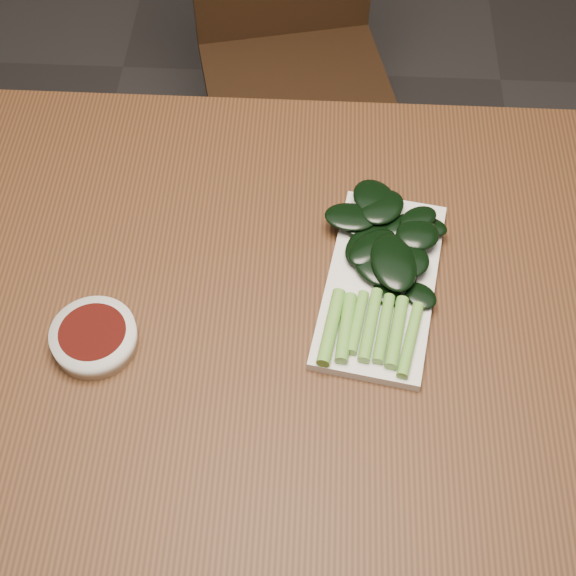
% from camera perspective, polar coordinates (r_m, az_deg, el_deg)
% --- Properties ---
extents(ground, '(6.00, 6.00, 0.00)m').
position_cam_1_polar(ground, '(1.67, -0.06, -16.27)').
color(ground, '#2C2929').
rests_on(ground, ground).
extents(table, '(1.40, 0.80, 0.75)m').
position_cam_1_polar(table, '(1.05, -0.10, -4.72)').
color(table, '#432613').
rests_on(table, ground).
extents(chair_far, '(0.46, 0.46, 0.89)m').
position_cam_1_polar(chair_far, '(1.75, 0.27, 16.75)').
color(chair_far, black).
rests_on(chair_far, ground).
extents(sauce_bowl, '(0.10, 0.10, 0.03)m').
position_cam_1_polar(sauce_bowl, '(0.99, -13.62, -3.42)').
color(sauce_bowl, silver).
rests_on(sauce_bowl, table).
extents(serving_plate, '(0.18, 0.29, 0.01)m').
position_cam_1_polar(serving_plate, '(1.02, 6.62, 0.30)').
color(serving_plate, silver).
rests_on(serving_plate, table).
extents(gai_lan, '(0.17, 0.30, 0.03)m').
position_cam_1_polar(gai_lan, '(1.02, 6.89, 2.29)').
color(gai_lan, '#65A539').
rests_on(gai_lan, serving_plate).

